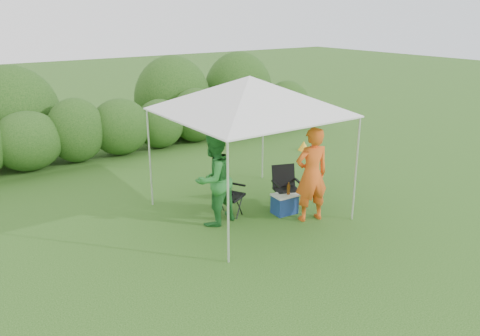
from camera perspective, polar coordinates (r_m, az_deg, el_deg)
ground at (r=9.52m, az=2.84°, el=-6.31°), size 70.00×70.00×0.00m
hedge at (r=14.29m, az=-11.45°, el=5.37°), size 12.93×1.53×1.80m
canopy at (r=9.16m, az=1.16°, el=8.90°), size 3.10×3.10×2.83m
chair_right at (r=10.00m, az=5.56°, el=-1.95°), size 0.67×0.64×0.90m
chair_left at (r=9.57m, az=-1.70°, el=-2.72°), size 0.72×0.70×0.93m
man at (r=9.28m, az=8.72°, el=-0.80°), size 0.79×0.61×1.92m
woman at (r=9.04m, az=-3.17°, el=-1.35°), size 1.04×0.90×1.85m
cooler at (r=9.77m, az=5.45°, el=-4.34°), size 0.53×0.40×0.42m
bottle at (r=9.65m, az=5.94°, el=-2.48°), size 0.07×0.07×0.26m
lawn_toy at (r=14.30m, az=8.11°, el=2.69°), size 0.56×0.47×0.28m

